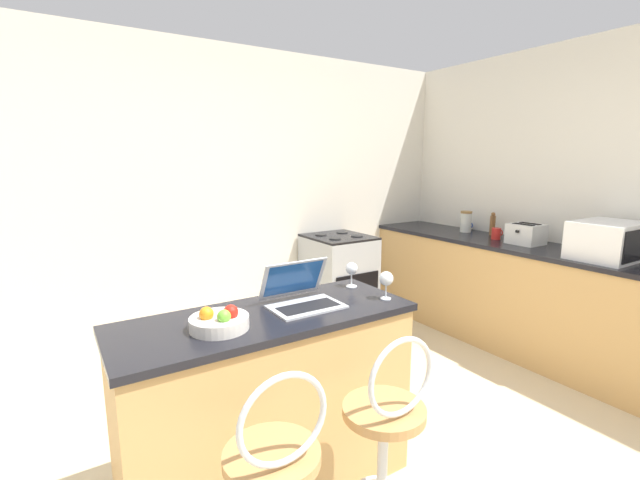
{
  "coord_description": "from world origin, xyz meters",
  "views": [
    {
      "loc": [
        -1.22,
        -1.09,
        1.64
      ],
      "look_at": [
        0.53,
        1.65,
        1.03
      ],
      "focal_mm": 24.0,
      "sensor_mm": 36.0,
      "label": 1
    }
  ],
  "objects": [
    {
      "name": "wall_back",
      "position": [
        0.0,
        2.54,
        1.3
      ],
      "size": [
        12.0,
        0.06,
        2.6
      ],
      "color": "silver",
      "rests_on": "ground_plane"
    },
    {
      "name": "breakfast_bar",
      "position": [
        -0.4,
        0.65,
        0.47
      ],
      "size": [
        1.41,
        0.54,
        0.93
      ],
      "color": "tan",
      "rests_on": "ground_plane"
    },
    {
      "name": "counter_right",
      "position": [
        2.17,
        1.01,
        0.47
      ],
      "size": [
        0.64,
        3.04,
        0.93
      ],
      "color": "tan",
      "rests_on": "ground_plane"
    },
    {
      "name": "bar_stool_far",
      "position": [
        -0.15,
        0.08,
        0.46
      ],
      "size": [
        0.4,
        0.4,
        0.99
      ],
      "color": "silver",
      "rests_on": "ground_plane"
    },
    {
      "name": "laptop",
      "position": [
        -0.2,
        0.68,
        0.98
      ],
      "size": [
        0.35,
        0.3,
        0.22
      ],
      "color": "#B7BABF",
      "rests_on": "breakfast_bar"
    },
    {
      "name": "microwave",
      "position": [
        2.16,
        0.35,
        1.07
      ],
      "size": [
        0.49,
        0.39,
        0.27
      ],
      "color": "white",
      "rests_on": "counter_right"
    },
    {
      "name": "toaster",
      "position": [
        2.2,
        1.0,
        1.02
      ],
      "size": [
        0.26,
        0.25,
        0.18
      ],
      "color": "silver",
      "rests_on": "counter_right"
    },
    {
      "name": "stove_range",
      "position": [
        1.08,
        2.19,
        0.46
      ],
      "size": [
        0.55,
        0.61,
        0.94
      ],
      "color": "#9EA3A8",
      "rests_on": "ground_plane"
    },
    {
      "name": "mug_red",
      "position": [
        2.19,
        1.27,
        0.98
      ],
      "size": [
        0.1,
        0.08,
        0.1
      ],
      "color": "red",
      "rests_on": "counter_right"
    },
    {
      "name": "mug_blue",
      "position": [
        2.39,
        1.75,
        0.97
      ],
      "size": [
        0.09,
        0.07,
        0.09
      ],
      "color": "#2D51AD",
      "rests_on": "counter_right"
    },
    {
      "name": "storage_jar",
      "position": [
        2.28,
        1.69,
        1.03
      ],
      "size": [
        0.11,
        0.11,
        0.21
      ],
      "color": "silver",
      "rests_on": "counter_right"
    },
    {
      "name": "fruit_bowl",
      "position": [
        -0.65,
        0.59,
        0.96
      ],
      "size": [
        0.25,
        0.25,
        0.11
      ],
      "color": "silver",
      "rests_on": "breakfast_bar"
    },
    {
      "name": "wine_glass_short",
      "position": [
        0.19,
        0.79,
        1.03
      ],
      "size": [
        0.07,
        0.07,
        0.14
      ],
      "color": "silver",
      "rests_on": "breakfast_bar"
    },
    {
      "name": "wine_glass_tall",
      "position": [
        0.21,
        0.52,
        1.03
      ],
      "size": [
        0.07,
        0.07,
        0.15
      ],
      "color": "silver",
      "rests_on": "breakfast_bar"
    },
    {
      "name": "pepper_mill",
      "position": [
        2.35,
        1.43,
        1.03
      ],
      "size": [
        0.05,
        0.05,
        0.22
      ],
      "color": "brown",
      "rests_on": "counter_right"
    }
  ]
}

